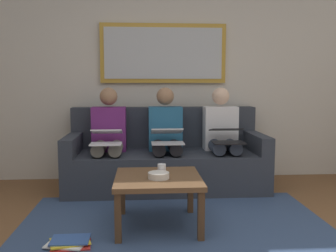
# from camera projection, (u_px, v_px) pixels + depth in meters

# --- Properties ---
(wall_rear) EXTENTS (6.00, 0.12, 2.60)m
(wall_rear) POSITION_uv_depth(u_px,v_px,m) (163.00, 74.00, 4.67)
(wall_rear) COLOR beige
(wall_rear) RESTS_ON ground_plane
(area_rug) EXTENTS (2.60, 1.80, 0.01)m
(area_rug) POSITION_uv_depth(u_px,v_px,m) (175.00, 227.00, 3.08)
(area_rug) COLOR #33476B
(area_rug) RESTS_ON ground_plane
(couch) EXTENTS (2.20, 0.90, 0.90)m
(couch) POSITION_uv_depth(u_px,v_px,m) (165.00, 160.00, 4.30)
(couch) COLOR #2D333D
(couch) RESTS_ON ground_plane
(framed_mirror) EXTENTS (1.53, 0.05, 0.72)m
(framed_mirror) POSITION_uv_depth(u_px,v_px,m) (163.00, 53.00, 4.54)
(framed_mirror) COLOR #B7892D
(coffee_table) EXTENTS (0.70, 0.70, 0.42)m
(coffee_table) POSITION_uv_depth(u_px,v_px,m) (158.00, 183.00, 3.08)
(coffee_table) COLOR brown
(coffee_table) RESTS_ON ground_plane
(cup) EXTENTS (0.07, 0.07, 0.09)m
(cup) POSITION_uv_depth(u_px,v_px,m) (162.00, 169.00, 3.13)
(cup) COLOR silver
(cup) RESTS_ON coffee_table
(bowl) EXTENTS (0.17, 0.17, 0.05)m
(bowl) POSITION_uv_depth(u_px,v_px,m) (159.00, 175.00, 3.00)
(bowl) COLOR beige
(bowl) RESTS_ON coffee_table
(person_left) EXTENTS (0.38, 0.58, 1.14)m
(person_left) POSITION_uv_depth(u_px,v_px,m) (222.00, 134.00, 4.24)
(person_left) COLOR silver
(person_left) RESTS_ON couch
(laptop_black) EXTENTS (0.33, 0.37, 0.15)m
(laptop_black) POSITION_uv_depth(u_px,v_px,m) (227.00, 135.00, 4.00)
(laptop_black) COLOR black
(person_middle) EXTENTS (0.38, 0.58, 1.14)m
(person_middle) POSITION_uv_depth(u_px,v_px,m) (166.00, 135.00, 4.20)
(person_middle) COLOR #235B84
(person_middle) RESTS_ON couch
(laptop_silver) EXTENTS (0.34, 0.36, 0.15)m
(laptop_silver) POSITION_uv_depth(u_px,v_px,m) (167.00, 136.00, 3.96)
(laptop_silver) COLOR silver
(person_right) EXTENTS (0.38, 0.58, 1.14)m
(person_right) POSITION_uv_depth(u_px,v_px,m) (109.00, 136.00, 4.15)
(person_right) COLOR #66236B
(person_right) RESTS_ON couch
(laptop_white) EXTENTS (0.32, 0.35, 0.15)m
(laptop_white) POSITION_uv_depth(u_px,v_px,m) (106.00, 137.00, 3.91)
(laptop_white) COLOR white
(magazine_stack) EXTENTS (0.34, 0.28, 0.04)m
(magazine_stack) POSITION_uv_depth(u_px,v_px,m) (69.00, 242.00, 2.74)
(magazine_stack) COLOR red
(magazine_stack) RESTS_ON ground_plane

